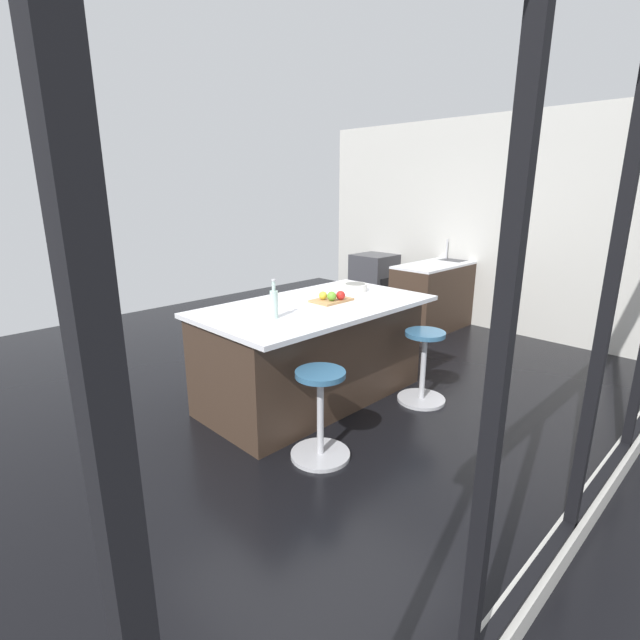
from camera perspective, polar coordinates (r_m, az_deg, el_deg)
The scene contains 13 objects.
ground_plane at distance 4.79m, azimuth -0.43°, elevation -7.75°, with size 8.16×8.16×0.00m, color black.
interior_partition_left at distance 6.97m, azimuth 18.66°, elevation 10.95°, with size 0.15×5.14×2.84m.
sink_cabinet at distance 6.91m, azimuth 14.94°, elevation 3.21°, with size 1.86×0.60×1.20m.
oven_range at distance 7.62m, azimuth 6.60°, elevation 4.61°, with size 0.60×0.61×0.89m.
kitchen_island at distance 4.32m, azimuth -0.91°, elevation -3.80°, with size 2.10×1.18×0.92m.
stool_by_window at distance 4.40m, azimuth 12.43°, elevation -5.83°, with size 0.44×0.44×0.67m.
stool_middle at distance 3.45m, azimuth 0.04°, elevation -11.76°, with size 0.44×0.44×0.67m.
cutting_board at distance 4.25m, azimuth 1.41°, elevation 2.43°, with size 0.36×0.24×0.02m, color tan.
apple_green at distance 4.18m, azimuth 1.44°, elevation 2.92°, with size 0.08×0.08×0.08m, color #609E2D.
apple_yellow at distance 4.22m, azimuth 0.36°, elevation 3.00°, with size 0.08×0.08×0.08m, color gold.
apple_red at distance 4.22m, azimuth 2.54°, elevation 3.02°, with size 0.08×0.08×0.08m, color red.
water_bottle at distance 3.69m, azimuth -5.62°, elevation 2.07°, with size 0.06×0.06×0.31m.
fruit_bowl at distance 4.70m, azimuth 4.31°, elevation 4.05°, with size 0.24×0.24×0.07m.
Camera 1 is at (3.07, 3.13, 1.92)m, focal length 26.29 mm.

